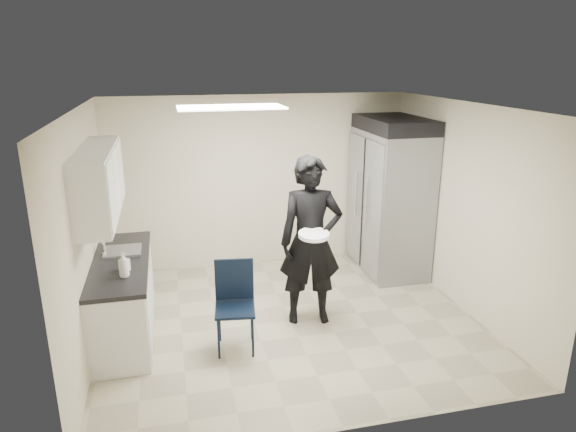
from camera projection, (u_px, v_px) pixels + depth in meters
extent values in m
plane|color=tan|center=(290.00, 321.00, 6.33)|extent=(4.50, 4.50, 0.00)
plane|color=silver|center=(291.00, 107.00, 5.56)|extent=(4.50, 4.50, 0.00)
plane|color=beige|center=(259.00, 182.00, 7.80)|extent=(4.50, 0.00, 4.50)
plane|color=beige|center=(85.00, 236.00, 5.45)|extent=(0.00, 4.00, 4.00)
plane|color=beige|center=(464.00, 208.00, 6.44)|extent=(0.00, 4.00, 4.00)
cube|color=white|center=(231.00, 107.00, 5.81)|extent=(1.20, 0.60, 0.02)
cube|color=silver|center=(123.00, 299.00, 5.96)|extent=(0.60, 1.90, 0.86)
cube|color=black|center=(120.00, 262.00, 5.82)|extent=(0.64, 1.95, 0.05)
cube|color=gray|center=(123.00, 255.00, 6.06)|extent=(0.42, 0.40, 0.14)
cylinder|color=silver|center=(104.00, 245.00, 5.98)|extent=(0.02, 0.02, 0.24)
cube|color=silver|center=(99.00, 182.00, 5.52)|extent=(0.35, 1.80, 0.75)
cube|color=black|center=(105.00, 178.00, 6.63)|extent=(0.22, 0.30, 0.35)
cube|color=yellow|center=(88.00, 239.00, 5.57)|extent=(0.00, 0.12, 0.07)
cube|color=yellow|center=(90.00, 237.00, 5.76)|extent=(0.00, 0.12, 0.07)
cube|color=gray|center=(390.00, 202.00, 7.61)|extent=(0.80, 1.35, 2.10)
cube|color=black|center=(395.00, 124.00, 7.27)|extent=(0.80, 1.35, 0.20)
cube|color=black|center=(235.00, 309.00, 5.59)|extent=(0.48, 0.48, 0.97)
imported|color=black|center=(311.00, 241.00, 6.08)|extent=(0.81, 0.60, 2.05)
cylinder|color=white|center=(314.00, 235.00, 5.79)|extent=(0.40, 0.40, 0.04)
imported|color=white|center=(124.00, 265.00, 5.34)|extent=(0.15, 0.15, 0.27)
imported|color=#9F9FAA|center=(124.00, 262.00, 5.50)|extent=(0.13, 0.13, 0.20)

